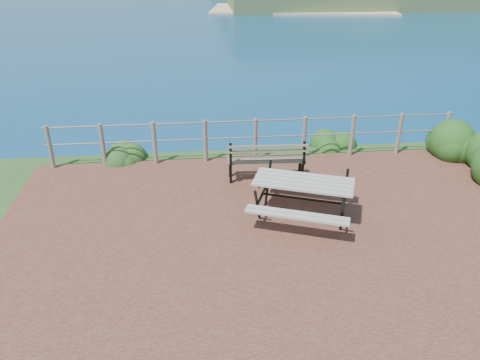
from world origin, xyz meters
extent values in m
cube|color=brown|center=(0.00, 0.00, 0.00)|extent=(10.00, 7.00, 0.12)
cylinder|color=#6B5B4C|center=(-4.60, 3.35, 0.52)|extent=(0.10, 0.10, 1.00)
cylinder|color=#6B5B4C|center=(-3.45, 3.35, 0.52)|extent=(0.10, 0.10, 1.00)
cylinder|color=#6B5B4C|center=(-2.30, 3.35, 0.52)|extent=(0.10, 0.10, 1.00)
cylinder|color=#6B5B4C|center=(-1.15, 3.35, 0.52)|extent=(0.10, 0.10, 1.00)
cylinder|color=#6B5B4C|center=(0.00, 3.35, 0.52)|extent=(0.10, 0.10, 1.00)
cylinder|color=#6B5B4C|center=(1.15, 3.35, 0.52)|extent=(0.10, 0.10, 1.00)
cylinder|color=#6B5B4C|center=(2.30, 3.35, 0.52)|extent=(0.10, 0.10, 1.00)
cylinder|color=#6B5B4C|center=(3.45, 3.35, 0.52)|extent=(0.10, 0.10, 1.00)
cylinder|color=#6B5B4C|center=(4.60, 3.35, 0.52)|extent=(0.10, 0.10, 1.00)
cylinder|color=slate|center=(0.00, 3.35, 0.97)|extent=(9.40, 0.04, 0.04)
cylinder|color=slate|center=(0.00, 3.35, 0.57)|extent=(9.40, 0.04, 0.04)
cube|color=gray|center=(0.52, 0.67, 0.75)|extent=(1.91, 1.31, 0.04)
cube|color=gray|center=(0.52, 0.67, 0.45)|extent=(1.74, 0.87, 0.04)
cube|color=gray|center=(0.52, 0.67, 0.45)|extent=(1.74, 0.87, 0.04)
cylinder|color=black|center=(0.52, 0.67, 0.40)|extent=(1.44, 0.58, 0.04)
cube|color=brown|center=(0.10, 2.31, 0.47)|extent=(1.66, 0.48, 0.04)
cube|color=brown|center=(0.10, 2.31, 0.76)|extent=(1.65, 0.19, 0.37)
cube|color=black|center=(0.10, 2.31, 0.25)|extent=(0.05, 0.06, 0.45)
cube|color=black|center=(0.10, 2.31, 0.25)|extent=(0.05, 0.06, 0.45)
cube|color=black|center=(0.10, 2.31, 0.25)|extent=(0.05, 0.06, 0.45)
cube|color=black|center=(0.10, 2.31, 0.25)|extent=(0.05, 0.06, 0.45)
ellipsoid|color=#164917|center=(4.53, 3.23, 0.00)|extent=(1.14, 1.14, 1.63)
ellipsoid|color=#23501E|center=(-3.17, 3.64, 0.00)|extent=(0.82, 0.82, 0.58)
ellipsoid|color=#164917|center=(2.12, 4.02, 0.00)|extent=(0.84, 0.84, 0.61)
camera|label=1|loc=(-1.37, -6.62, 4.54)|focal=35.00mm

